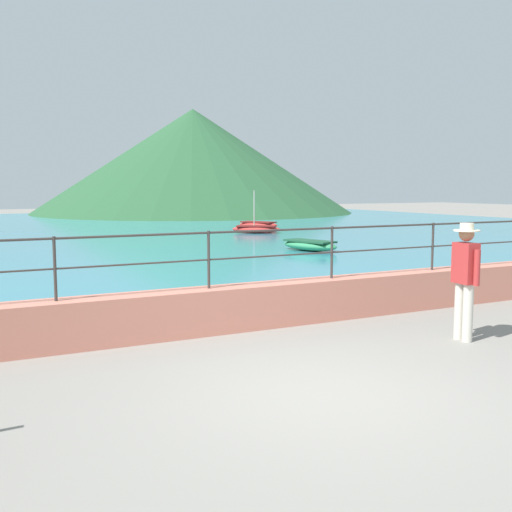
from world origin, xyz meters
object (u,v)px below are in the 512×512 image
at_px(person_walking, 465,275).
at_px(boat_3, 256,229).
at_px(boat_1, 258,225).
at_px(boat_0, 310,245).

xyz_separation_m(person_walking, boat_3, (6.59, 19.39, -0.72)).
xyz_separation_m(person_walking, boat_1, (8.22, 22.30, -0.72)).
bearing_deg(boat_3, person_walking, -108.77).
bearing_deg(boat_3, boat_0, -104.36).
height_order(boat_0, boat_3, boat_3).
xyz_separation_m(boat_0, boat_3, (2.04, 7.97, 0.01)).
bearing_deg(boat_3, boat_1, 60.75).
bearing_deg(boat_0, boat_3, 75.64).
height_order(person_walking, boat_0, person_walking).
bearing_deg(boat_1, person_walking, -110.23).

